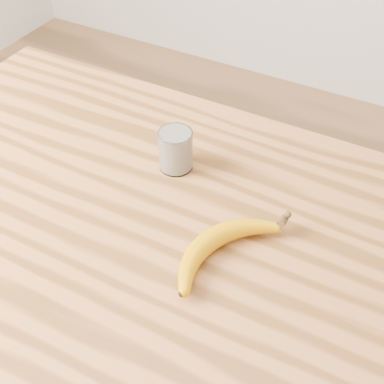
% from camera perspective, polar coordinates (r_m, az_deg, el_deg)
% --- Properties ---
extents(table, '(1.20, 0.80, 0.90)m').
position_cam_1_polar(table, '(1.11, -6.04, -6.72)').
color(table, '#A16632').
rests_on(table, ground).
extents(smoothie_glass, '(0.07, 0.07, 0.09)m').
position_cam_1_polar(smoothie_glass, '(1.07, -1.76, 4.54)').
color(smoothie_glass, white).
rests_on(smoothie_glass, table).
extents(banana, '(0.22, 0.34, 0.04)m').
position_cam_1_polar(banana, '(0.93, 2.02, -5.06)').
color(banana, '#C68200').
rests_on(banana, table).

